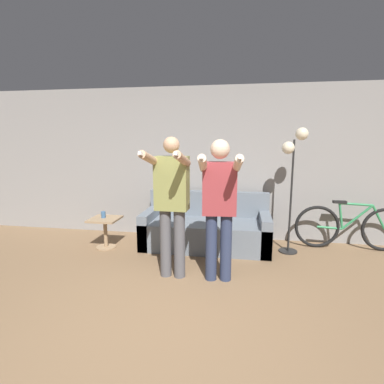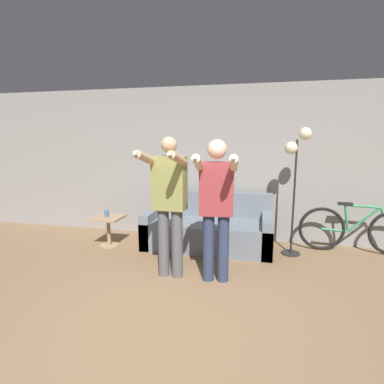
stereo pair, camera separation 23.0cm
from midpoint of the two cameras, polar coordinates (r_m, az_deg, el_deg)
ground_plane at (r=2.89m, az=-10.00°, el=-26.65°), size 16.00×16.00×0.00m
wall_back at (r=5.22m, az=0.47°, el=5.42°), size 10.00×0.05×2.60m
couch at (r=4.88m, az=1.34°, el=-7.18°), size 2.01×0.87×0.85m
person_left at (r=3.64m, az=-5.72°, el=-1.28°), size 0.49×0.67×1.75m
person_right at (r=3.54m, az=3.37°, el=-1.73°), size 0.51×0.68×1.72m
cat at (r=5.03m, az=3.90°, el=0.87°), size 0.43×0.12×0.16m
floor_lamp at (r=4.62m, az=17.49°, el=6.15°), size 0.36×0.28×1.89m
side_table at (r=5.02m, az=-17.49°, el=-6.29°), size 0.45×0.45×0.49m
cup at (r=5.00m, az=-17.81°, el=-4.13°), size 0.07×0.07×0.10m
bicycle at (r=5.28m, az=26.83°, el=-6.01°), size 1.68×0.07×0.78m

